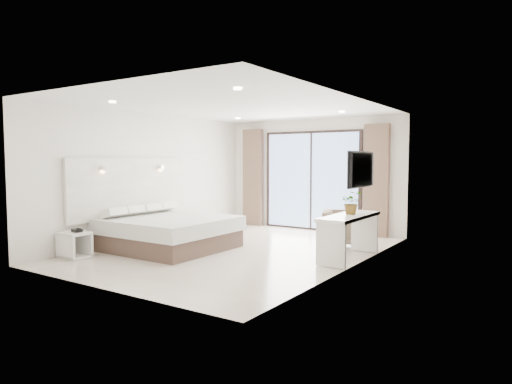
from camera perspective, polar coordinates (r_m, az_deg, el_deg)
ground at (r=8.71m, az=-2.25°, el=-7.29°), size 6.20×6.20×0.00m
room_shell at (r=9.22m, az=-0.77°, el=3.24°), size 4.62×6.22×2.72m
bed at (r=8.97m, az=-10.90°, el=-4.96°), size 2.18×2.07×0.75m
nightstand at (r=8.61m, az=-21.74°, el=-6.16°), size 0.50×0.41×0.45m
phone at (r=8.53m, az=-21.47°, el=-4.51°), size 0.18×0.15×0.06m
console_desk at (r=8.02m, az=11.57°, el=-4.25°), size 0.52×1.67×0.77m
plant at (r=8.07m, az=11.89°, el=-1.62°), size 0.50×0.52×0.32m
armchair at (r=9.27m, az=10.79°, el=-4.22°), size 0.94×0.97×0.78m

